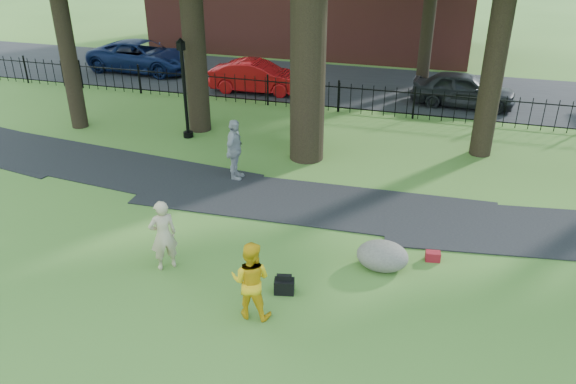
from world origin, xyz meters
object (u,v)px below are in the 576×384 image
(boulder, at_px, (383,254))
(lamppost, at_px, (185,90))
(woman, at_px, (163,235))
(man, at_px, (251,280))
(red_sedan, at_px, (258,77))

(boulder, relative_size, lamppost, 0.33)
(woman, relative_size, man, 1.01)
(man, xyz_separation_m, red_sedan, (-5.04, 14.80, -0.14))
(man, relative_size, boulder, 1.42)
(woman, distance_m, red_sedan, 14.01)
(woman, height_order, lamppost, lamppost)
(woman, height_order, man, woman)
(man, height_order, red_sedan, man)
(lamppost, bearing_deg, woman, -48.49)
(lamppost, bearing_deg, red_sedan, 104.18)
(lamppost, bearing_deg, boulder, -19.30)
(man, xyz_separation_m, boulder, (2.28, 2.46, -0.49))
(red_sedan, bearing_deg, boulder, -151.89)
(man, distance_m, red_sedan, 15.63)
(woman, xyz_separation_m, man, (2.45, -1.03, -0.01))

